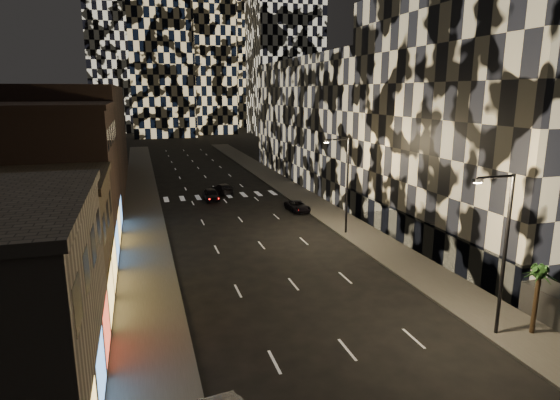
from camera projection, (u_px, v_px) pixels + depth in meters
sidewalk_left at (141, 200)px, 58.22m from camera, size 4.00×120.00×0.15m
sidewalk_right at (294, 191)px, 63.84m from camera, size 4.00×120.00×0.15m
curb_left at (159, 199)px, 58.81m from camera, size 0.20×120.00×0.15m
curb_right at (279, 192)px, 63.25m from camera, size 0.20×120.00×0.15m
retail_tan at (23, 249)px, 28.31m from camera, size 10.00×10.00×8.00m
retail_brown at (53, 180)px, 39.52m from camera, size 10.00×15.00×12.00m
retail_filler_left at (84, 139)px, 64.01m from camera, size 10.00×40.00×14.00m
midrise_right at (497, 119)px, 40.40m from camera, size 16.00×25.00×22.00m
midrise_base at (412, 232)px, 40.38m from camera, size 0.60×25.00×3.00m
midrise_filler_right at (342, 121)px, 71.16m from camera, size 16.00×40.00×18.00m
streetlight_near at (502, 244)px, 24.88m from camera, size 2.55×0.25×9.00m
streetlight_far at (345, 179)px, 43.53m from camera, size 2.55×0.25×9.00m
car_dark_midlane at (211, 195)px, 58.41m from camera, size 1.75×4.31×1.47m
car_dark_oncoming at (223, 189)px, 62.36m from camera, size 2.49×4.84×1.34m
car_dark_rightlane at (297, 206)px, 53.19m from camera, size 2.15×4.32×1.18m
palm_tree at (539, 277)px, 25.41m from camera, size 2.02×2.02×3.98m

